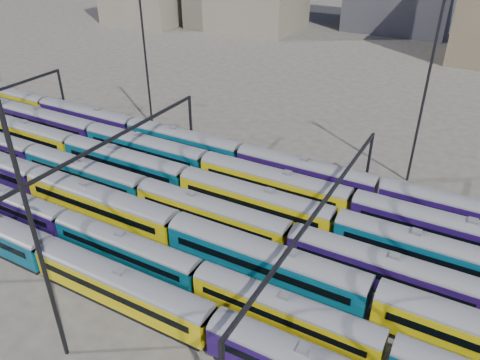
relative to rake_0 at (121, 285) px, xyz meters
The scene contains 13 objects.
ground 15.87m from the rake_0, 73.59° to the left, with size 500.00×500.00×0.00m, color #403C36.
rake_0 is the anchor object (origin of this frame).
rake_1 25.06m from the rake_0, 11.51° to the left, with size 112.92×2.76×4.63m.
rake_2 14.52m from the rake_0, 43.54° to the left, with size 112.66×3.30×5.57m.
rake_3 15.02m from the rake_0, 86.71° to the left, with size 103.00×3.02×5.08m.
rake_4 24.88m from the rake_0, 53.51° to the left, with size 126.47×3.08×5.20m.
rake_5 25.39m from the rake_0, 79.98° to the left, with size 150.46×3.14×5.30m.
rake_6 30.19m from the rake_0, 96.46° to the left, with size 123.29×3.01×5.06m.
gantry_1 22.02m from the rake_0, 136.09° to the left, with size 0.35×40.35×8.03m.
gantry_2 21.21m from the rake_0, 46.13° to the left, with size 0.35×40.35×8.03m.
mast_1 46.38m from the rake_0, 124.66° to the left, with size 1.40×0.50×25.60m.
mast_2 13.29m from the rake_0, 94.75° to the right, with size 1.40×0.50×25.60m.
mast_3 45.01m from the rake_0, 63.53° to the left, with size 1.40×0.50×25.60m.
Camera 1 is at (22.16, -39.24, 34.27)m, focal length 35.00 mm.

